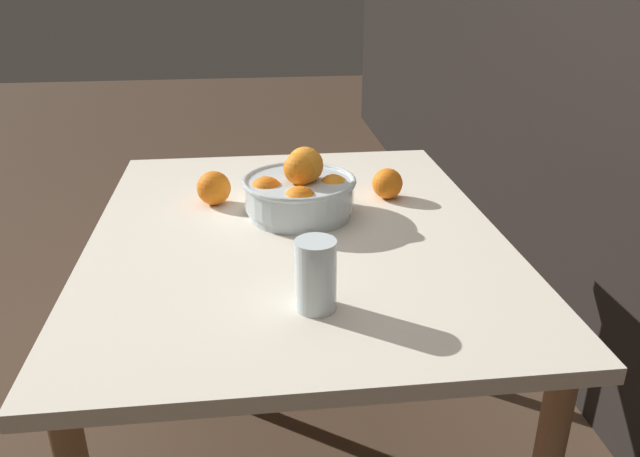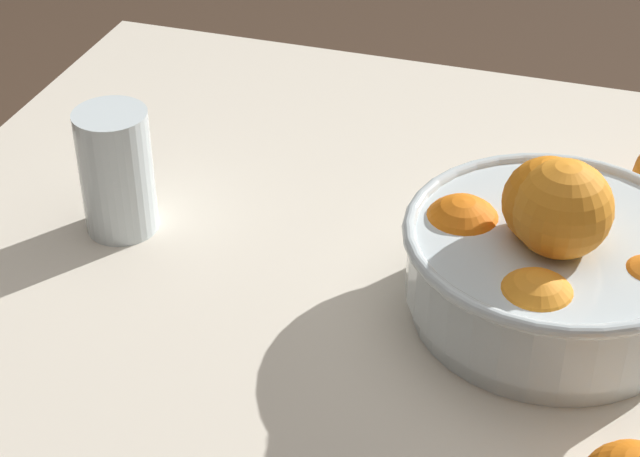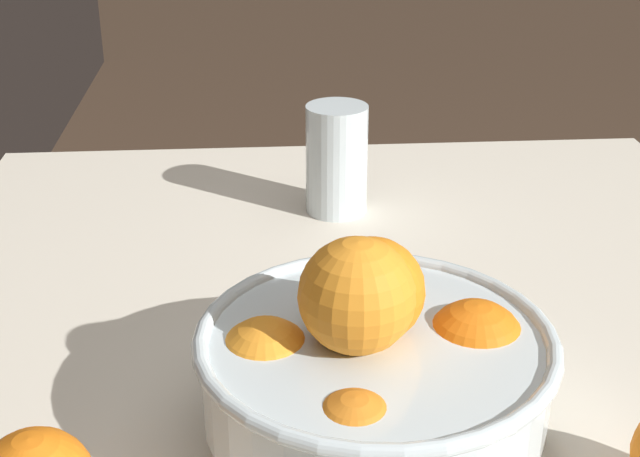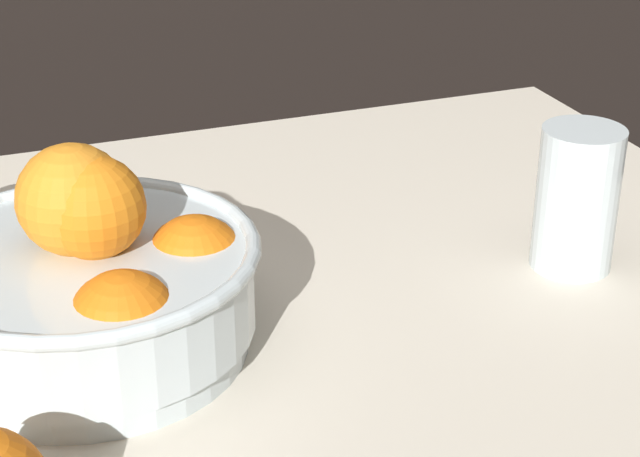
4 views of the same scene
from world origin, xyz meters
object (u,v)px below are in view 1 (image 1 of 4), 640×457
Objects in this scene: orange_loose_front at (387,184)px; juice_glass at (316,279)px; fruit_bowl at (300,192)px; orange_loose_near_bowl at (214,188)px.

juice_glass is at bearing -25.04° from orange_loose_front.
orange_loose_front is at bearing 111.39° from fruit_bowl.
fruit_bowl is 0.41m from juice_glass.
orange_loose_front is at bearing 88.73° from orange_loose_near_bowl.
orange_loose_near_bowl is at bearing -91.27° from orange_loose_front.
orange_loose_front is (0.01, 0.42, -0.00)m from orange_loose_near_bowl.
juice_glass is (0.41, -0.01, -0.00)m from fruit_bowl.
fruit_bowl is 3.20× the size of orange_loose_near_bowl.
orange_loose_near_bowl is 1.08× the size of orange_loose_front.
juice_glass reaches higher than orange_loose_front.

